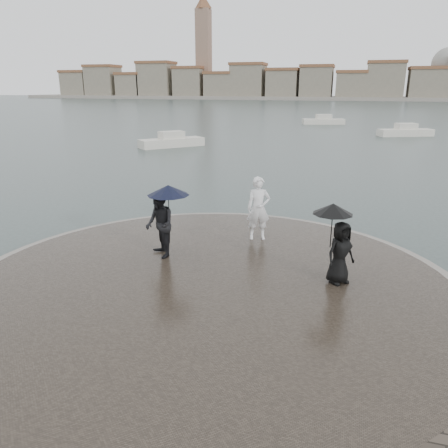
% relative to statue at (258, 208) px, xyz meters
% --- Properties ---
extents(ground, '(400.00, 400.00, 0.00)m').
position_rel_statue_xyz_m(ground, '(-0.47, -6.95, -1.34)').
color(ground, '#2B3835').
rests_on(ground, ground).
extents(kerb_ring, '(12.50, 12.50, 0.32)m').
position_rel_statue_xyz_m(kerb_ring, '(-0.47, -3.45, -1.18)').
color(kerb_ring, gray).
rests_on(kerb_ring, ground).
extents(quay_tip, '(11.90, 11.90, 0.36)m').
position_rel_statue_xyz_m(quay_tip, '(-0.47, -3.45, -1.16)').
color(quay_tip, '#2D261E').
rests_on(quay_tip, ground).
extents(statue, '(0.83, 0.67, 1.96)m').
position_rel_statue_xyz_m(statue, '(0.00, 0.00, 0.00)').
color(statue, white).
rests_on(statue, quay_tip).
extents(visitor_left, '(1.40, 1.25, 2.04)m').
position_rel_statue_xyz_m(visitor_left, '(-2.24, -2.21, 0.18)').
color(visitor_left, black).
rests_on(visitor_left, quay_tip).
extents(visitor_right, '(1.17, 1.02, 1.95)m').
position_rel_statue_xyz_m(visitor_right, '(2.49, -2.55, 0.10)').
color(visitor_right, black).
rests_on(visitor_right, quay_tip).
extents(far_skyline, '(260.00, 20.00, 37.00)m').
position_rel_statue_xyz_m(far_skyline, '(-6.76, 153.76, 4.27)').
color(far_skyline, gray).
rests_on(far_skyline, ground).
extents(boats, '(35.61, 30.88, 1.50)m').
position_rel_statue_xyz_m(boats, '(3.16, 33.48, -0.96)').
color(boats, beige).
rests_on(boats, ground).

